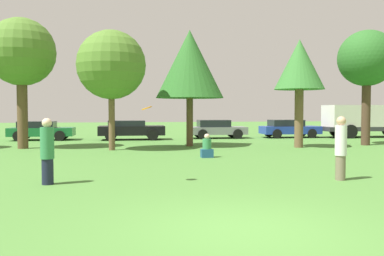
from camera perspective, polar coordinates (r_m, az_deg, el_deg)
name	(u,v)px	position (r m, az deg, el deg)	size (l,w,h in m)	color
ground_plane	(244,229)	(6.86, 7.16, -13.75)	(120.00, 120.00, 0.00)	#477A33
person_thrower	(47,151)	(11.24, -19.39, -3.01)	(0.35, 0.35, 1.71)	#191E33
person_catcher	(341,147)	(11.97, 19.89, -2.52)	(0.32, 0.32, 1.75)	#726651
frisbee	(147,108)	(10.76, -6.28, 2.76)	(0.27, 0.27, 0.11)	orange
bystander_sitting	(207,148)	(16.70, 2.07, -2.78)	(0.48, 0.40, 0.97)	navy
tree_1	(21,53)	(22.37, -22.53, 9.52)	(3.35, 3.35, 6.48)	brown
tree_2	(111,65)	(20.18, -11.11, 8.52)	(3.29, 3.29, 5.72)	brown
tree_3	(190,64)	(21.99, -0.32, 8.79)	(3.59, 3.59, 6.15)	brown
tree_4	(299,66)	(21.96, 14.64, 8.27)	(2.55, 2.55, 5.53)	brown
tree_5	(367,60)	(24.58, 23.04, 8.70)	(3.09, 3.09, 6.26)	#473323
parked_car_green	(41,130)	(28.07, -20.18, -0.27)	(3.99, 2.07, 1.21)	#196633
parked_car_black	(131,129)	(26.97, -8.49, -0.15)	(4.25, 2.01, 1.25)	black
parked_car_grey	(216,129)	(28.16, 3.41, -0.08)	(3.86, 1.92, 1.25)	slate
parked_car_blue	(289,128)	(29.61, 13.24, -0.02)	(4.06, 1.90, 1.25)	#1E389E
delivery_truck_red	(366,119)	(31.65, 22.95, 1.12)	(6.69, 2.32, 2.27)	#2D2D33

